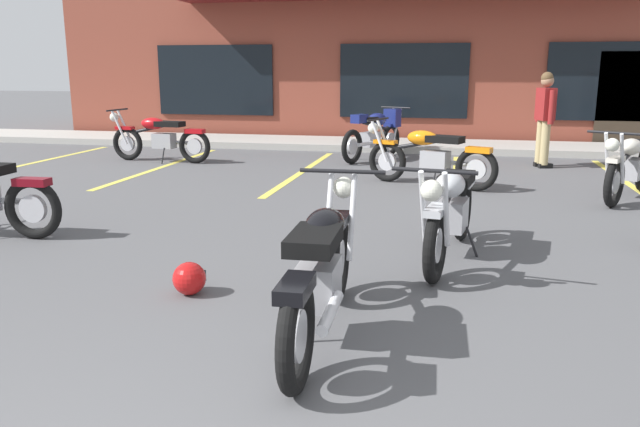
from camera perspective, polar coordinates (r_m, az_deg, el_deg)
ground_plane at (r=5.70m, az=-1.02°, el=-4.57°), size 80.00×80.00×0.00m
sidewalk_kerb at (r=14.14m, az=7.07°, el=6.20°), size 22.00×1.80×0.14m
brick_storefront_building at (r=18.21m, az=8.49°, el=13.98°), size 17.49×7.14×4.15m
painted_stall_lines at (r=10.61m, az=5.27°, el=3.62°), size 13.08×4.80×0.01m
motorcycle_foreground_classic at (r=4.07m, az=0.16°, el=-5.03°), size 0.66×2.11×0.98m
motorcycle_red_sportbike at (r=12.30m, az=-14.42°, el=6.72°), size 2.11×0.67×0.98m
motorcycle_silver_naked at (r=12.34m, az=5.07°, el=7.40°), size 1.13×1.98×0.98m
motorcycle_blue_standard at (r=9.53m, az=9.88°, el=5.22°), size 2.01×1.07×0.98m
motorcycle_green_cafe_racer at (r=9.41m, az=26.40°, el=3.96°), size 1.26×1.92×0.98m
motorcycle_cream_vintage at (r=5.83m, az=11.79°, el=0.26°), size 0.74×2.10×0.98m
person_in_black_shirt at (r=11.86m, az=19.77°, el=8.53°), size 0.36×0.60×1.68m
helmet_on_pavement at (r=5.01m, az=-11.78°, el=-5.80°), size 0.26×0.26×0.26m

